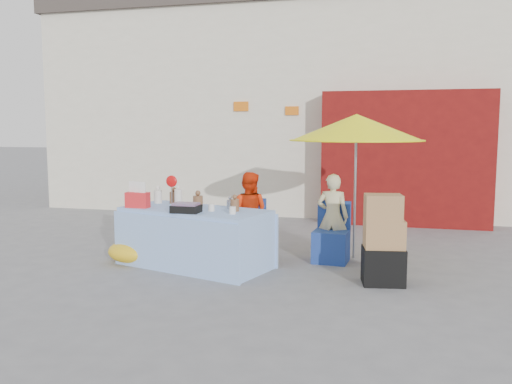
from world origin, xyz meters
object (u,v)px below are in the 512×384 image
(chair_right, at_px, (331,244))
(vendor_orange, at_px, (249,214))
(market_table, at_px, (195,237))
(umbrella, at_px, (356,128))
(box_stack, at_px, (383,243))
(chair_left, at_px, (246,239))
(vendor_beige, at_px, (333,217))

(chair_right, relative_size, vendor_orange, 0.68)
(vendor_orange, bearing_deg, market_table, 61.26)
(market_table, xyz_separation_m, umbrella, (2.09, 1.00, 1.48))
(umbrella, xyz_separation_m, box_stack, (0.44, -1.24, -1.38))
(market_table, relative_size, chair_left, 2.67)
(vendor_orange, distance_m, umbrella, 2.01)
(chair_right, distance_m, umbrella, 1.69)
(chair_left, bearing_deg, umbrella, 14.19)
(market_table, height_order, vendor_beige, market_table)
(vendor_beige, height_order, umbrella, umbrella)
(chair_right, relative_size, vendor_beige, 0.68)
(vendor_orange, distance_m, vendor_beige, 1.25)
(umbrella, relative_size, box_stack, 1.90)
(chair_right, height_order, vendor_orange, vendor_orange)
(umbrella, bearing_deg, chair_left, -169.60)
(chair_right, relative_size, umbrella, 0.41)
(chair_right, xyz_separation_m, vendor_orange, (-1.25, 0.13, 0.37))
(chair_right, bearing_deg, market_table, -154.51)
(market_table, bearing_deg, chair_right, 38.52)
(chair_left, distance_m, vendor_orange, 0.39)
(chair_right, height_order, umbrella, umbrella)
(chair_right, xyz_separation_m, umbrella, (0.30, 0.28, 1.64))
(vendor_beige, relative_size, umbrella, 0.60)
(market_table, height_order, chair_right, market_table)
(vendor_orange, bearing_deg, box_stack, 155.00)
(chair_left, distance_m, chair_right, 1.25)
(vendor_orange, bearing_deg, chair_right, 177.67)
(chair_left, relative_size, chair_right, 1.00)
(chair_right, distance_m, vendor_beige, 0.39)
(vendor_orange, bearing_deg, vendor_beige, -176.21)
(vendor_beige, relative_size, box_stack, 1.13)
(vendor_orange, relative_size, vendor_beige, 1.00)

